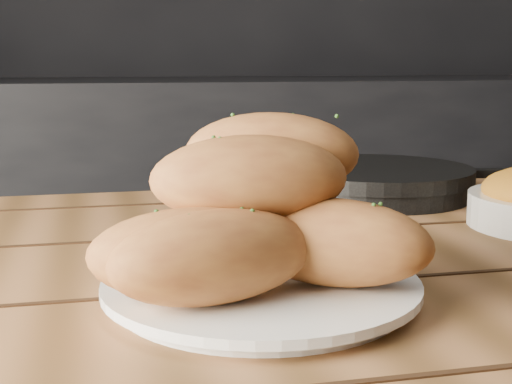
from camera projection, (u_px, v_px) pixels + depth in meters
name	position (u px, v px, depth m)	size (l,w,h in m)	color
counter	(373.00, 229.00, 2.15)	(2.80, 0.60, 0.90)	black
table	(401.00, 334.00, 0.79)	(1.58, 0.82, 0.75)	#925F36
plate	(261.00, 289.00, 0.61)	(0.27, 0.27, 0.02)	white
bread_rolls	(251.00, 218.00, 0.59)	(0.29, 0.25, 0.14)	#AE6C30
skillet	(377.00, 181.00, 1.07)	(0.42, 0.29, 0.05)	black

